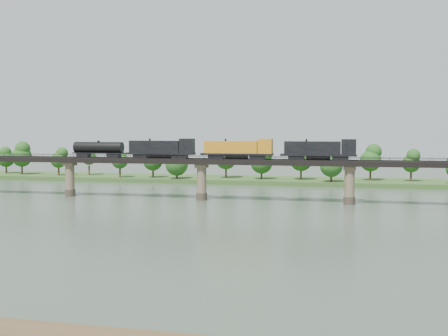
# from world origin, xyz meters

# --- Properties ---
(ground) EXTENTS (400.00, 400.00, 0.00)m
(ground) POSITION_xyz_m (0.00, 0.00, 0.00)
(ground) COLOR #344236
(ground) RESTS_ON ground
(far_bank) EXTENTS (300.00, 24.00, 1.60)m
(far_bank) POSITION_xyz_m (0.00, 85.00, 0.80)
(far_bank) COLOR #2C4B1E
(far_bank) RESTS_ON ground
(bridge) EXTENTS (236.00, 30.00, 11.50)m
(bridge) POSITION_xyz_m (0.00, 30.00, 5.46)
(bridge) COLOR #473A2D
(bridge) RESTS_ON ground
(bridge_superstructure) EXTENTS (220.00, 4.90, 0.75)m
(bridge_superstructure) POSITION_xyz_m (0.00, 30.00, 11.79)
(bridge_superstructure) COLOR black
(bridge_superstructure) RESTS_ON bridge
(far_treeline) EXTENTS (289.06, 17.54, 13.60)m
(far_treeline) POSITION_xyz_m (-8.21, 80.52, 8.83)
(far_treeline) COLOR #382619
(far_treeline) RESTS_ON far_bank
(freight_train) EXTENTS (80.35, 3.13, 5.53)m
(freight_train) POSITION_xyz_m (2.81, 30.00, 14.14)
(freight_train) COLOR black
(freight_train) RESTS_ON bridge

